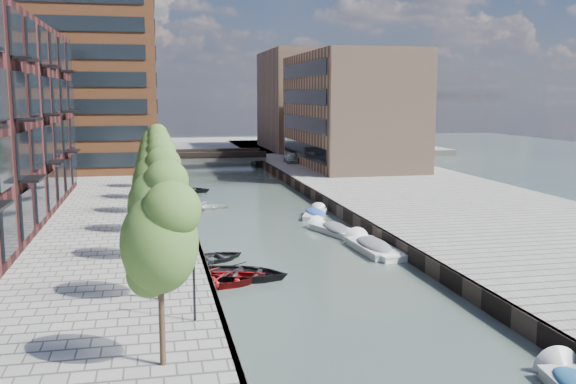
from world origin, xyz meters
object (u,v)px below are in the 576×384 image
object	(u,v)px
sloop_2	(220,285)
sloop_3	(205,209)
motorboat_3	(316,214)
car	(291,157)
tree_3	(155,166)
sloop_1	(211,261)
tree_4	(154,156)
tree_5	(154,149)
motorboat_1	(370,247)
tree_6	(153,143)
tree_2	(156,180)
tree_1	(157,201)
sloop_4	(186,193)
bridge	(216,157)
tree_0	(159,236)
motorboat_4	(332,230)
motorboat_2	(375,251)
sloop_0	(242,279)

from	to	relation	value
sloop_2	sloop_3	bearing A→B (deg)	-9.41
motorboat_3	car	xyz separation A→B (m)	(5.01, 32.59, 1.50)
tree_3	sloop_1	world-z (taller)	tree_3
tree_4	tree_5	bearing A→B (deg)	90.00
motorboat_1	tree_6	bearing A→B (deg)	118.51
tree_5	motorboat_1	xyz separation A→B (m)	(13.29, -17.47, -5.08)
tree_2	tree_5	size ratio (longest dim) A/B	1.00
tree_3	sloop_1	distance (m)	7.41
tree_1	sloop_4	xyz separation A→B (m)	(3.10, 37.83, -5.31)
tree_3	sloop_2	bearing A→B (deg)	-70.97
bridge	tree_4	size ratio (longest dim) A/B	2.18
tree_0	motorboat_4	xyz separation A→B (m)	(12.38, 23.26, -5.11)
tree_5	sloop_3	distance (m)	6.80
sloop_4	sloop_2	bearing A→B (deg)	-164.78
tree_0	sloop_2	size ratio (longest dim) A/B	1.19
sloop_2	motorboat_3	xyz separation A→B (m)	(9.67, 17.63, 0.18)
sloop_2	motorboat_2	world-z (taller)	motorboat_2
tree_1	sloop_4	distance (m)	38.33
car	tree_3	bearing A→B (deg)	-109.26
motorboat_4	tree_0	bearing A→B (deg)	-118.02
tree_4	motorboat_4	xyz separation A→B (m)	(12.38, -4.74, -5.11)
sloop_4	motorboat_3	xyz separation A→B (m)	(9.70, -15.26, 0.18)
tree_1	motorboat_1	size ratio (longest dim) A/B	1.06
tree_0	tree_2	distance (m)	14.00
motorboat_2	car	xyz separation A→B (m)	(4.44, 45.30, 1.59)
motorboat_4	motorboat_1	bearing A→B (deg)	-80.99
tree_5	sloop_1	distance (m)	19.15
tree_5	motorboat_3	bearing A→B (deg)	-23.00
motorboat_2	sloop_3	bearing A→B (deg)	117.39
sloop_3	car	world-z (taller)	car
motorboat_3	sloop_3	bearing A→B (deg)	149.99
tree_1	sloop_3	distance (m)	28.35
sloop_0	sloop_3	world-z (taller)	sloop_0
tree_2	car	xyz separation A→B (m)	(17.81, 48.16, -3.63)
tree_2	motorboat_1	xyz separation A→B (m)	(13.29, 3.53, -5.08)
motorboat_2	motorboat_3	world-z (taller)	motorboat_2
sloop_3	motorboat_3	world-z (taller)	motorboat_3
sloop_0	sloop_1	world-z (taller)	sloop_0
bridge	tree_2	bearing A→B (deg)	-98.95
sloop_0	car	bearing A→B (deg)	8.07
sloop_4	car	world-z (taller)	car
motorboat_1	tree_3	bearing A→B (deg)	165.37
sloop_1	sloop_4	xyz separation A→B (m)	(0.00, 27.97, 0.00)
sloop_0	tree_4	bearing A→B (deg)	39.38
tree_1	sloop_1	size ratio (longest dim) A/B	1.43
sloop_3	motorboat_1	size ratio (longest dim) A/B	0.74
tree_4	motorboat_4	size ratio (longest dim) A/B	1.17
sloop_3	sloop_4	world-z (taller)	sloop_4
sloop_1	sloop_2	xyz separation A→B (m)	(0.02, -4.92, 0.00)
sloop_4	motorboat_2	bearing A→B (deg)	-144.65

